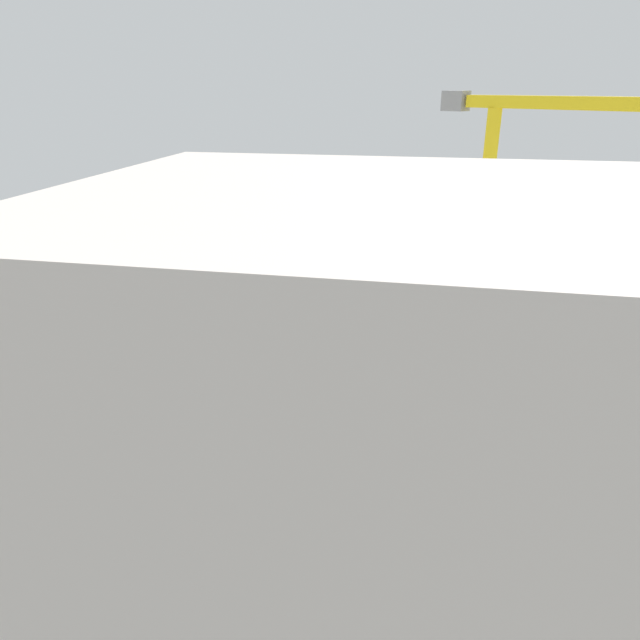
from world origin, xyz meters
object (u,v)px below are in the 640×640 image
Objects in this scene: street_tree_3 at (447,355)px; traffic_light at (509,340)px; street_tree_1 at (427,353)px; street_tree_2 at (302,338)px; street_tree_0 at (143,317)px; parked_car_3 at (340,343)px; construction_building at (262,366)px; box_truck_0 at (357,370)px; platform_canopy_near at (361,304)px; tower_crane at (491,261)px; parked_car_1 at (431,354)px; locomotive at (519,309)px; freight_coach_far at (321,295)px; parked_car_0 at (473,360)px; parked_car_2 at (384,348)px; platform_canopy_far at (411,295)px.

traffic_light is at bearing -131.95° from street_tree_3.
street_tree_1 is 19.27m from street_tree_2.
parked_car_3 is at bearing -165.35° from street_tree_0.
box_truck_0 is at bearing -124.60° from construction_building.
platform_canopy_near is 44.29m from tower_crane.
locomotive is at bearing -122.22° from parked_car_1.
box_truck_0 is (17.24, -12.10, -21.96)m from tower_crane.
freight_coach_far is at bearing -80.52° from street_tree_2.
freight_coach_far is 29.68m from box_truck_0.
street_tree_3 reaches higher than parked_car_1.
street_tree_2 is at bearing 17.70° from traffic_light.
street_tree_2 reaches higher than freight_coach_far.
street_tree_0 reaches higher than platform_canopy_near.
construction_building reaches higher than platform_canopy_near.
construction_building reaches higher than street_tree_2.
street_tree_3 reaches higher than platform_canopy_near.
street_tree_2 is 1.12× the size of traffic_light.
parked_car_0 is 6.50m from traffic_light.
tower_crane is 59.47m from street_tree_0.
parked_car_2 is 0.10× the size of tower_crane.
parked_car_0 is at bearing -179.90° from parked_car_3.
freight_coach_far is at bearing -51.49° from tower_crane.
street_tree_0 is at bearing -1.24° from street_tree_2.
traffic_light is (-19.72, -0.65, 3.78)m from parked_car_2.
platform_canopy_near is 5.84× the size of street_tree_2.
parked_car_3 is 20.91m from street_tree_3.
parked_car_1 is 1.13× the size of parked_car_2.
street_tree_2 is at bearing 43.51° from locomotive.
parked_car_2 is 14.91m from street_tree_3.
box_truck_0 is at bearing 82.11° from platform_canopy_far.
street_tree_0 is at bearing 33.40° from platform_canopy_far.
locomotive is 1.90× the size of street_tree_2.
street_tree_3 is (3.72, 9.01, 4.53)m from parked_car_0.
platform_canopy_near is at bearing 151.31° from freight_coach_far.
platform_canopy_near is 20.77m from street_tree_2.
freight_coach_far is 0.42× the size of tower_crane.
parked_car_2 is at bearing -56.38° from tower_crane.
street_tree_2 is 22.26m from street_tree_3.
street_tree_1 is at bearing 179.79° from street_tree_0.
platform_canopy_far is 15.74× the size of parked_car_0.
street_tree_3 is (-18.35, 8.98, 4.43)m from parked_car_3.
parked_car_1 is 0.60× the size of street_tree_1.
traffic_light is (-17.85, 18.14, 0.69)m from platform_canopy_far.
street_tree_0 is at bearing 10.23° from parked_car_1.
street_tree_0 is (32.27, 8.43, 4.47)m from parked_car_3.
parked_car_0 is (-20.92, 11.02, -3.35)m from platform_canopy_near.
street_tree_1 reaches higher than freight_coach_far.
parked_car_0 is 0.50× the size of street_tree_0.
platform_canopy_near is 38.71m from street_tree_0.
street_tree_1 is at bearing 38.66° from traffic_light.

